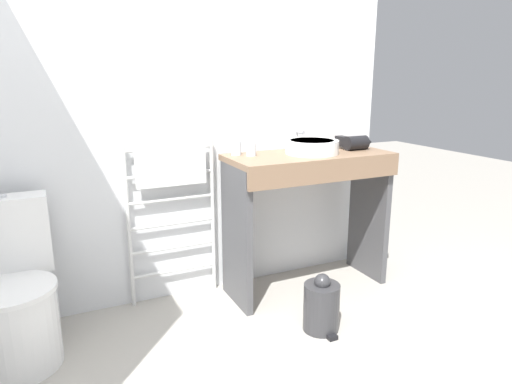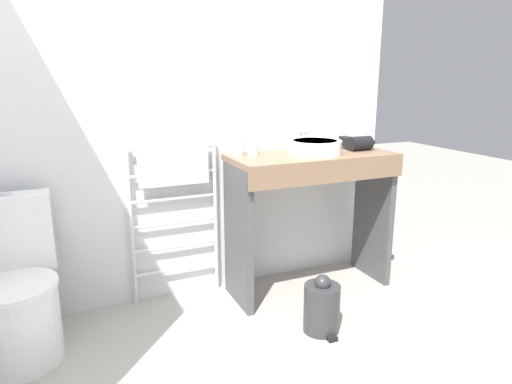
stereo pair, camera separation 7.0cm
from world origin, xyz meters
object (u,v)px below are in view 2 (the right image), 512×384
(toilet, at_px, (15,297))
(trash_bin, at_px, (322,307))
(towel_radiator, at_px, (174,187))
(cup_near_wall, at_px, (238,148))
(sink_basin, at_px, (315,147))
(hair_dryer, at_px, (360,143))
(cup_near_edge, at_px, (253,149))

(toilet, bearing_deg, trash_bin, -15.57)
(towel_radiator, height_order, cup_near_wall, towel_radiator)
(sink_basin, distance_m, trash_bin, 0.94)
(hair_dryer, height_order, trash_bin, hair_dryer)
(sink_basin, bearing_deg, towel_radiator, 165.44)
(cup_near_wall, relative_size, trash_bin, 0.26)
(hair_dryer, xyz_separation_m, trash_bin, (-0.55, -0.49, -0.78))
(hair_dryer, distance_m, trash_bin, 1.07)
(toilet, xyz_separation_m, trash_bin, (1.46, -0.41, -0.16))
(cup_near_wall, xyz_separation_m, cup_near_edge, (0.07, -0.06, -0.00))
(toilet, distance_m, trash_bin, 1.53)
(toilet, bearing_deg, cup_near_edge, 6.62)
(cup_near_wall, bearing_deg, towel_radiator, 169.87)
(toilet, distance_m, sink_basin, 1.79)
(toilet, bearing_deg, towel_radiator, 18.14)
(trash_bin, bearing_deg, sink_basin, 66.00)
(towel_radiator, height_order, trash_bin, towel_radiator)
(toilet, distance_m, towel_radiator, 0.99)
(sink_basin, xyz_separation_m, cup_near_wall, (-0.44, 0.14, -0.00))
(cup_near_edge, height_order, trash_bin, cup_near_edge)
(sink_basin, height_order, cup_near_edge, sink_basin)
(sink_basin, bearing_deg, cup_near_edge, 167.31)
(cup_near_wall, distance_m, trash_bin, 1.02)
(towel_radiator, relative_size, cup_near_wall, 11.69)
(towel_radiator, height_order, sink_basin, towel_radiator)
(sink_basin, distance_m, hair_dryer, 0.34)
(cup_near_edge, bearing_deg, cup_near_wall, 138.80)
(toilet, relative_size, hair_dryer, 3.97)
(sink_basin, bearing_deg, toilet, -177.63)
(sink_basin, distance_m, cup_near_edge, 0.38)
(toilet, bearing_deg, cup_near_wall, 9.78)
(toilet, xyz_separation_m, cup_near_wall, (1.24, 0.21, 0.61))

